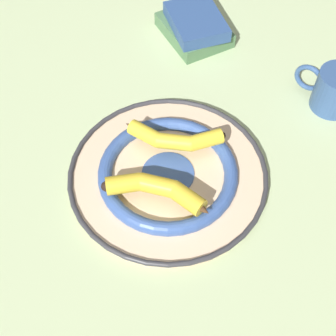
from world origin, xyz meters
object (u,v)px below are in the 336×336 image
Objects in this scene: book_stack at (195,26)px; banana_a at (158,190)px; banana_b at (173,138)px; decorative_bowl at (168,174)px; coffee_mug at (334,89)px.

banana_a is at bearing 143.24° from book_stack.
banana_b is at bearing -88.13° from banana_a.
decorative_bowl is 0.07m from banana_b.
banana_b reaches higher than decorative_bowl.
book_stack is at bearing -84.58° from banana_a.
book_stack is (0.36, 0.09, -0.02)m from banana_b.
banana_b is (0.06, 0.01, 0.03)m from decorative_bowl.
coffee_mug reaches higher than decorative_bowl.
coffee_mug reaches higher than banana_b.
book_stack reaches higher than decorative_bowl.
coffee_mug is (-0.10, -0.35, 0.02)m from book_stack.
banana_a is at bearing -174.68° from decorative_bowl.
banana_b is 1.41× the size of coffee_mug.
banana_b is 0.93× the size of book_stack.
coffee_mug is (0.32, -0.25, 0.03)m from decorative_bowl.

